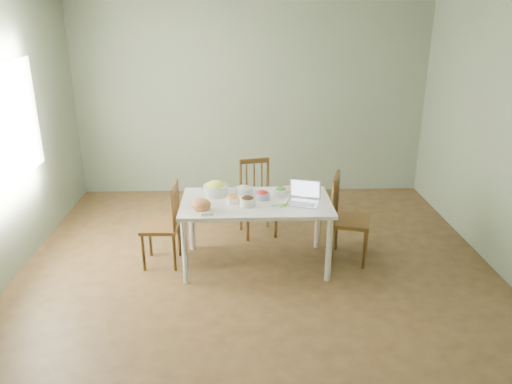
{
  "coord_description": "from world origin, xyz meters",
  "views": [
    {
      "loc": [
        -0.17,
        -4.58,
        2.57
      ],
      "look_at": [
        -0.01,
        0.17,
        0.82
      ],
      "focal_mm": 34.73,
      "sensor_mm": 36.0,
      "label": 1
    }
  ],
  "objects_px": {
    "dining_table": "(256,233)",
    "bowl_squash": "(216,188)",
    "bread_boule": "(201,205)",
    "chair_far": "(258,199)",
    "chair_left": "(160,225)",
    "chair_right": "(351,219)",
    "laptop": "(303,194)"
  },
  "relations": [
    {
      "from": "dining_table",
      "to": "bowl_squash",
      "type": "distance_m",
      "value": 0.64
    },
    {
      "from": "chair_left",
      "to": "bowl_squash",
      "type": "relative_size",
      "value": 3.44
    },
    {
      "from": "chair_right",
      "to": "bread_boule",
      "type": "bearing_deg",
      "value": 119.18
    },
    {
      "from": "bowl_squash",
      "to": "dining_table",
      "type": "bearing_deg",
      "value": -24.41
    },
    {
      "from": "chair_far",
      "to": "bowl_squash",
      "type": "distance_m",
      "value": 0.82
    },
    {
      "from": "dining_table",
      "to": "chair_left",
      "type": "distance_m",
      "value": 1.01
    },
    {
      "from": "dining_table",
      "to": "chair_left",
      "type": "relative_size",
      "value": 1.72
    },
    {
      "from": "dining_table",
      "to": "chair_left",
      "type": "height_order",
      "value": "chair_left"
    },
    {
      "from": "chair_far",
      "to": "chair_right",
      "type": "xyz_separation_m",
      "value": [
        0.97,
        -0.68,
        0.02
      ]
    },
    {
      "from": "chair_far",
      "to": "laptop",
      "type": "relative_size",
      "value": 2.84
    },
    {
      "from": "dining_table",
      "to": "chair_right",
      "type": "height_order",
      "value": "chair_right"
    },
    {
      "from": "chair_far",
      "to": "bread_boule",
      "type": "relative_size",
      "value": 4.87
    },
    {
      "from": "chair_left",
      "to": "chair_right",
      "type": "xyz_separation_m",
      "value": [
        2.03,
        0.03,
        0.03
      ]
    },
    {
      "from": "dining_table",
      "to": "chair_far",
      "type": "bearing_deg",
      "value": 86.25
    },
    {
      "from": "laptop",
      "to": "bowl_squash",
      "type": "bearing_deg",
      "value": -179.61
    },
    {
      "from": "chair_far",
      "to": "laptop",
      "type": "xyz_separation_m",
      "value": [
        0.42,
        -0.85,
        0.38
      ]
    },
    {
      "from": "chair_right",
      "to": "chair_left",
      "type": "bearing_deg",
      "value": 108.49
    },
    {
      "from": "chair_far",
      "to": "chair_left",
      "type": "relative_size",
      "value": 1.01
    },
    {
      "from": "chair_right",
      "to": "bowl_squash",
      "type": "bearing_deg",
      "value": 103.26
    },
    {
      "from": "dining_table",
      "to": "laptop",
      "type": "bearing_deg",
      "value": -11.03
    },
    {
      "from": "chair_far",
      "to": "chair_right",
      "type": "distance_m",
      "value": 1.19
    },
    {
      "from": "chair_right",
      "to": "bread_boule",
      "type": "distance_m",
      "value": 1.62
    },
    {
      "from": "chair_far",
      "to": "bread_boule",
      "type": "xyz_separation_m",
      "value": [
        -0.59,
        -1.0,
        0.33
      ]
    },
    {
      "from": "chair_far",
      "to": "laptop",
      "type": "bearing_deg",
      "value": -77.46
    },
    {
      "from": "dining_table",
      "to": "bowl_squash",
      "type": "bearing_deg",
      "value": 155.59
    },
    {
      "from": "chair_far",
      "to": "bread_boule",
      "type": "bearing_deg",
      "value": -134.33
    },
    {
      "from": "dining_table",
      "to": "bread_boule",
      "type": "bearing_deg",
      "value": -156.34
    },
    {
      "from": "chair_far",
      "to": "dining_table",
      "type": "bearing_deg",
      "value": -107.4
    },
    {
      "from": "dining_table",
      "to": "chair_right",
      "type": "relative_size",
      "value": 1.62
    },
    {
      "from": "dining_table",
      "to": "chair_left",
      "type": "xyz_separation_m",
      "value": [
        -1.01,
        0.05,
        0.09
      ]
    },
    {
      "from": "chair_left",
      "to": "chair_right",
      "type": "height_order",
      "value": "chair_right"
    },
    {
      "from": "bread_boule",
      "to": "laptop",
      "type": "height_order",
      "value": "laptop"
    }
  ]
}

